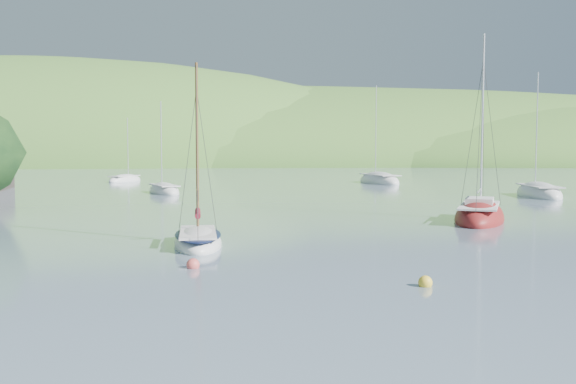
{
  "coord_description": "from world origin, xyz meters",
  "views": [
    {
      "loc": [
        -1.0,
        -20.09,
        4.33
      ],
      "look_at": [
        0.65,
        8.0,
        2.39
      ],
      "focal_mm": 40.0,
      "sensor_mm": 36.0,
      "label": 1
    }
  ],
  "objects": [
    {
      "name": "mooring_buoys",
      "position": [
        4.91,
        3.09,
        0.12
      ],
      "size": [
        19.04,
        8.05,
        0.48
      ],
      "color": "yellow",
      "rests_on": "ground"
    },
    {
      "name": "distant_sloop_d",
      "position": [
        24.59,
        35.28,
        0.2
      ],
      "size": [
        3.97,
        8.75,
        12.06
      ],
      "rotation": [
        0.0,
        0.0,
        -0.12
      ],
      "color": "silver",
      "rests_on": "ground"
    },
    {
      "name": "ground",
      "position": [
        0.0,
        0.0,
        0.0
      ],
      "size": [
        700.0,
        700.0,
        0.0
      ],
      "primitive_type": "plane",
      "color": "slate",
      "rests_on": "ground"
    },
    {
      "name": "shoreline_hills",
      "position": [
        -9.66,
        172.42,
        0.0
      ],
      "size": [
        690.0,
        135.0,
        56.0
      ],
      "color": "#40732B",
      "rests_on": "ground"
    },
    {
      "name": "distant_sloop_a",
      "position": [
        -9.24,
        41.49,
        0.17
      ],
      "size": [
        4.69,
        7.09,
        9.55
      ],
      "rotation": [
        0.0,
        0.0,
        0.38
      ],
      "color": "silver",
      "rests_on": "ground"
    },
    {
      "name": "daysailer_white",
      "position": [
        -3.34,
        8.32,
        0.21
      ],
      "size": [
        2.54,
        5.83,
        8.72
      ],
      "rotation": [
        0.0,
        0.0,
        0.08
      ],
      "color": "silver",
      "rests_on": "ground"
    },
    {
      "name": "distant_sloop_b",
      "position": [
        14.71,
        57.29,
        0.21
      ],
      "size": [
        5.14,
        9.62,
        13.03
      ],
      "rotation": [
        0.0,
        0.0,
        0.22
      ],
      "color": "silver",
      "rests_on": "ground"
    },
    {
      "name": "sloop_red",
      "position": [
        12.52,
        16.85,
        0.22
      ],
      "size": [
        5.76,
        8.6,
        12.06
      ],
      "rotation": [
        0.0,
        0.0,
        -0.4
      ],
      "color": "maroon",
      "rests_on": "ground"
    },
    {
      "name": "distant_sloop_c",
      "position": [
        -17.04,
        62.91,
        0.16
      ],
      "size": [
        4.5,
        6.59,
        8.89
      ],
      "rotation": [
        0.0,
        0.0,
        -0.41
      ],
      "color": "silver",
      "rests_on": "ground"
    }
  ]
}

